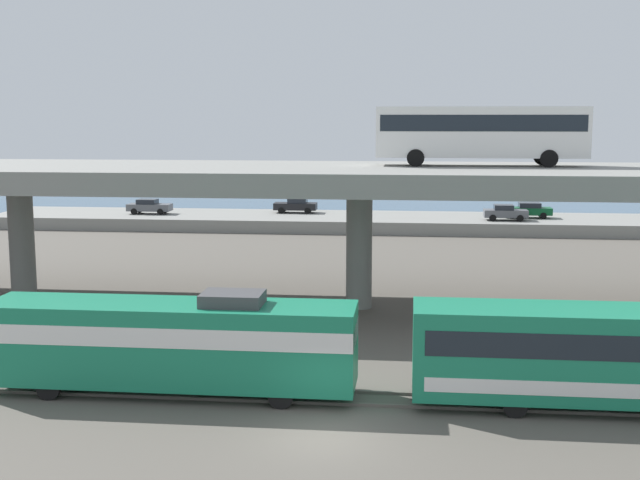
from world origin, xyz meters
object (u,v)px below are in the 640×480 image
Objects in this scene: train_locomotive at (154,339)px; transit_bus_on_overpass at (480,130)px; parked_car_2 at (296,205)px; parked_car_3 at (149,206)px; parked_car_0 at (505,212)px; parked_car_1 at (527,210)px.

transit_bus_on_overpass reaches higher than train_locomotive.
parked_car_2 is (-15.69, 35.34, -8.24)m from transit_bus_on_overpass.
parked_car_2 is 0.99× the size of parked_car_3.
transit_bus_on_overpass is at bearing -99.26° from parked_car_0.
transit_bus_on_overpass is at bearing -47.09° from parked_car_3.
parked_car_2 is (-20.77, 4.17, 0.00)m from parked_car_0.
parked_car_0 is at bearing -99.26° from transit_bus_on_overpass.
transit_bus_on_overpass is at bearing 113.94° from parked_car_2.
transit_bus_on_overpass reaches higher than parked_car_2.
transit_bus_on_overpass is 2.93× the size of parked_car_0.
transit_bus_on_overpass is at bearing 77.40° from parked_car_1.
parked_car_1 and parked_car_2 have the same top height.
train_locomotive is at bearing 91.74° from parked_car_2.
parked_car_0 is 21.18m from parked_car_2.
parked_car_1 is 23.24m from parked_car_2.
parked_car_0 and parked_car_2 have the same top height.
parked_car_2 is (-1.61, 53.09, -0.20)m from train_locomotive.
transit_bus_on_overpass is 2.74× the size of parked_car_2.
train_locomotive is 3.57× the size of parked_car_3.
train_locomotive is 3.35× the size of parked_car_1.
transit_bus_on_overpass reaches higher than parked_car_3.
train_locomotive is 3.83× the size of parked_car_0.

